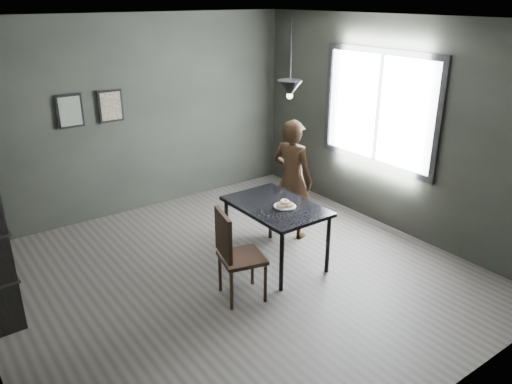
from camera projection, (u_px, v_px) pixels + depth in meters
ground at (234, 277)px, 5.73m from camera, size 5.00×5.00×0.00m
back_wall at (135, 117)px, 7.09m from camera, size 5.00×0.10×2.80m
ceiling at (229, 19)px, 4.70m from camera, size 5.00×5.00×0.02m
window_assembly at (378, 109)px, 6.64m from camera, size 0.04×1.96×1.56m
cafe_table at (276, 211)px, 5.81m from camera, size 0.80×1.20×0.75m
white_plate at (285, 207)px, 5.70m from camera, size 0.23×0.23×0.01m
donut_pile at (285, 204)px, 5.69m from camera, size 0.20×0.15×0.09m
woman at (292, 179)px, 6.46m from camera, size 0.54×0.66×1.58m
wood_chair at (234, 250)px, 5.12m from camera, size 0.53×0.53×1.01m
pendant_lamp at (290, 88)px, 5.51m from camera, size 0.28×0.28×0.86m
framed_print_left at (70, 111)px, 6.50m from camera, size 0.34×0.04×0.44m
framed_print_right at (111, 106)px, 6.80m from camera, size 0.34×0.04×0.44m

